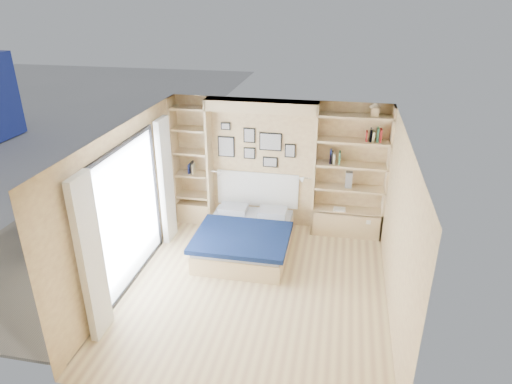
# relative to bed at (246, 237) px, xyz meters

# --- Properties ---
(ground) EXTENTS (4.50, 4.50, 0.00)m
(ground) POSITION_rel_bed_xyz_m (0.39, -1.13, -0.26)
(ground) COLOR #D8C086
(ground) RESTS_ON ground
(room_shell) EXTENTS (4.50, 4.50, 4.50)m
(room_shell) POSITION_rel_bed_xyz_m (0.01, 0.39, 0.81)
(room_shell) COLOR #DBBF81
(room_shell) RESTS_ON ground
(bed) EXTENTS (1.60, 2.10, 1.07)m
(bed) POSITION_rel_bed_xyz_m (0.00, 0.00, 0.00)
(bed) COLOR tan
(bed) RESTS_ON ground
(photo_gallery) EXTENTS (1.48, 0.02, 0.82)m
(photo_gallery) POSITION_rel_bed_xyz_m (-0.06, 1.09, 1.34)
(photo_gallery) COLOR black
(photo_gallery) RESTS_ON ground
(reading_lamps) EXTENTS (1.92, 0.12, 0.15)m
(reading_lamps) POSITION_rel_bed_xyz_m (0.09, 0.87, 0.84)
(reading_lamps) COLOR silver
(reading_lamps) RESTS_ON ground
(shelf_decor) EXTENTS (3.53, 0.23, 2.03)m
(shelf_decor) POSITION_rel_bed_xyz_m (1.48, 0.94, 1.43)
(shelf_decor) COLOR #A51E1E
(shelf_decor) RESTS_ON ground
(deck) EXTENTS (3.20, 4.00, 0.05)m
(deck) POSITION_rel_bed_xyz_m (-3.21, -1.13, -0.26)
(deck) COLOR #776B57
(deck) RESTS_ON ground
(deck_chair) EXTENTS (0.71, 0.98, 0.88)m
(deck_chair) POSITION_rel_bed_xyz_m (-3.37, -0.64, 0.16)
(deck_chair) COLOR tan
(deck_chair) RESTS_ON ground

